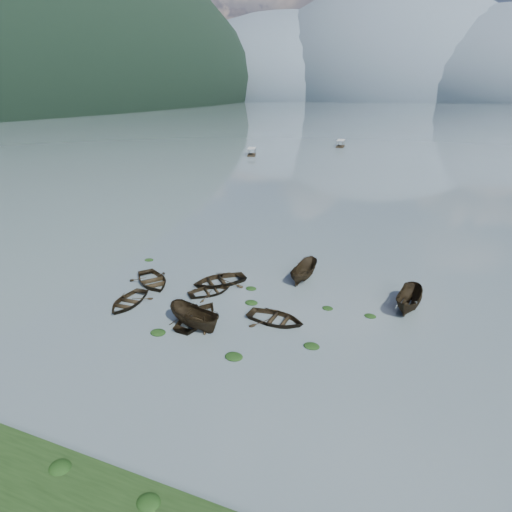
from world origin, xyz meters
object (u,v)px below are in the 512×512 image
(rowboat_3, at_px, (198,320))
(pontoon_centre, at_px, (340,147))
(rowboat_0, at_px, (128,304))
(pontoon_left, at_px, (252,155))

(rowboat_3, height_order, pontoon_centre, pontoon_centre)
(rowboat_0, bearing_deg, pontoon_centre, 87.98)
(pontoon_centre, bearing_deg, rowboat_3, -88.43)
(rowboat_3, distance_m, pontoon_left, 87.72)
(rowboat_0, xyz_separation_m, pontoon_centre, (-0.55, 110.61, 0.00))
(pontoon_left, distance_m, pontoon_centre, 34.24)
(rowboat_0, distance_m, pontoon_left, 85.65)
(pontoon_centre, bearing_deg, pontoon_left, -128.68)
(rowboat_3, bearing_deg, pontoon_left, -67.05)
(rowboat_0, height_order, pontoon_centre, pontoon_centre)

